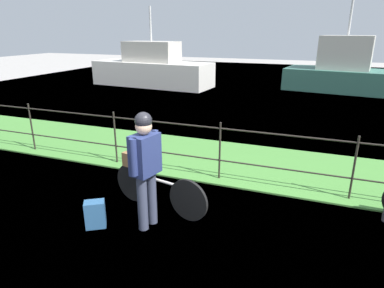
{
  "coord_description": "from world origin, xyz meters",
  "views": [
    {
      "loc": [
        1.59,
        -3.27,
        2.69
      ],
      "look_at": [
        -0.28,
        1.6,
        0.9
      ],
      "focal_mm": 31.21,
      "sensor_mm": 36.0,
      "label": 1
    }
  ],
  "objects_px": {
    "moored_boat_mid": "(343,72)",
    "moored_boat_near": "(152,69)",
    "terrier_dog": "(137,148)",
    "cyclist_person": "(145,161)",
    "bicycle_main": "(158,189)",
    "wooden_crate": "(137,159)",
    "backpack_on_paving": "(95,214)"
  },
  "relations": [
    {
      "from": "cyclist_person",
      "to": "moored_boat_mid",
      "type": "height_order",
      "value": "moored_boat_mid"
    },
    {
      "from": "cyclist_person",
      "to": "moored_boat_near",
      "type": "bearing_deg",
      "value": 117.06
    },
    {
      "from": "bicycle_main",
      "to": "wooden_crate",
      "type": "height_order",
      "value": "wooden_crate"
    },
    {
      "from": "wooden_crate",
      "to": "cyclist_person",
      "type": "relative_size",
      "value": 0.23
    },
    {
      "from": "wooden_crate",
      "to": "moored_boat_mid",
      "type": "height_order",
      "value": "moored_boat_mid"
    },
    {
      "from": "bicycle_main",
      "to": "cyclist_person",
      "type": "relative_size",
      "value": 1.02
    },
    {
      "from": "moored_boat_near",
      "to": "moored_boat_mid",
      "type": "relative_size",
      "value": 1.19
    },
    {
      "from": "terrier_dog",
      "to": "moored_boat_mid",
      "type": "relative_size",
      "value": 0.06
    },
    {
      "from": "cyclist_person",
      "to": "backpack_on_paving",
      "type": "xyz_separation_m",
      "value": [
        -0.69,
        -0.3,
        -0.8
      ]
    },
    {
      "from": "terrier_dog",
      "to": "moored_boat_mid",
      "type": "height_order",
      "value": "moored_boat_mid"
    },
    {
      "from": "wooden_crate",
      "to": "terrier_dog",
      "type": "bearing_deg",
      "value": -12.34
    },
    {
      "from": "wooden_crate",
      "to": "terrier_dog",
      "type": "distance_m",
      "value": 0.19
    },
    {
      "from": "bicycle_main",
      "to": "moored_boat_near",
      "type": "bearing_deg",
      "value": 117.77
    },
    {
      "from": "wooden_crate",
      "to": "moored_boat_near",
      "type": "height_order",
      "value": "moored_boat_near"
    },
    {
      "from": "backpack_on_paving",
      "to": "moored_boat_near",
      "type": "distance_m",
      "value": 12.87
    },
    {
      "from": "cyclist_person",
      "to": "moored_boat_near",
      "type": "relative_size",
      "value": 0.27
    },
    {
      "from": "bicycle_main",
      "to": "moored_boat_near",
      "type": "distance_m",
      "value": 12.44
    },
    {
      "from": "terrier_dog",
      "to": "moored_boat_near",
      "type": "relative_size",
      "value": 0.05
    },
    {
      "from": "bicycle_main",
      "to": "terrier_dog",
      "type": "relative_size",
      "value": 5.29
    },
    {
      "from": "wooden_crate",
      "to": "moored_boat_mid",
      "type": "relative_size",
      "value": 0.07
    },
    {
      "from": "wooden_crate",
      "to": "moored_boat_near",
      "type": "relative_size",
      "value": 0.06
    },
    {
      "from": "terrier_dog",
      "to": "wooden_crate",
      "type": "bearing_deg",
      "value": 167.66
    },
    {
      "from": "moored_boat_near",
      "to": "moored_boat_mid",
      "type": "distance_m",
      "value": 9.03
    },
    {
      "from": "moored_boat_mid",
      "to": "terrier_dog",
      "type": "bearing_deg",
      "value": -105.15
    },
    {
      "from": "bicycle_main",
      "to": "cyclist_person",
      "type": "xyz_separation_m",
      "value": [
        0.07,
        -0.48,
        0.66
      ]
    },
    {
      "from": "moored_boat_mid",
      "to": "wooden_crate",
      "type": "bearing_deg",
      "value": -105.26
    },
    {
      "from": "moored_boat_near",
      "to": "moored_boat_mid",
      "type": "bearing_deg",
      "value": 11.29
    },
    {
      "from": "wooden_crate",
      "to": "moored_boat_near",
      "type": "xyz_separation_m",
      "value": [
        -5.39,
        10.91,
        0.05
      ]
    },
    {
      "from": "bicycle_main",
      "to": "moored_boat_mid",
      "type": "height_order",
      "value": "moored_boat_mid"
    },
    {
      "from": "cyclist_person",
      "to": "moored_boat_near",
      "type": "height_order",
      "value": "moored_boat_near"
    },
    {
      "from": "moored_boat_mid",
      "to": "moored_boat_near",
      "type": "bearing_deg",
      "value": -168.71
    },
    {
      "from": "backpack_on_paving",
      "to": "wooden_crate",
      "type": "bearing_deg",
      "value": -137.07
    }
  ]
}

